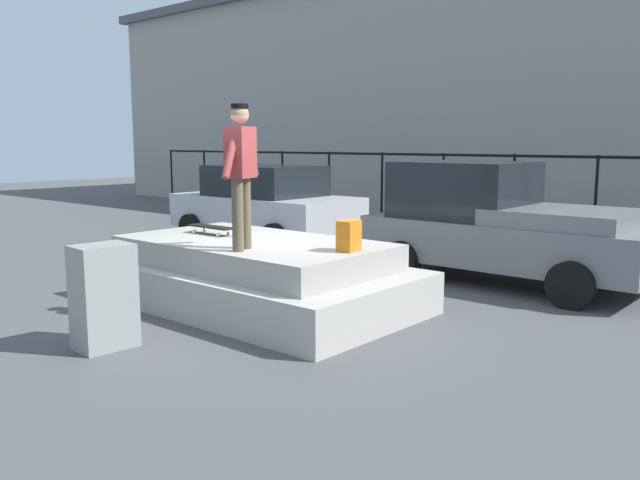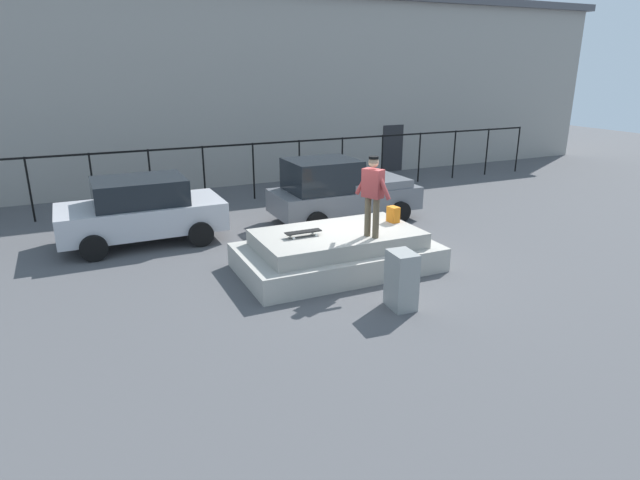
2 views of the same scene
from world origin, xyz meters
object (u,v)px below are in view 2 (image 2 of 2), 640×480
object	(u,v)px
car_silver_sedan_near	(141,210)
car_grey_pickup_mid	(340,190)
backpack	(393,214)
utility_box	(401,280)
skateboard	(303,232)
skateboarder	(373,191)

from	to	relation	value
car_silver_sedan_near	car_grey_pickup_mid	xyz separation A→B (m)	(5.59, -0.39, 0.06)
backpack	car_silver_sedan_near	distance (m)	6.50
car_silver_sedan_near	utility_box	size ratio (longest dim) A/B	3.69
skateboard	car_silver_sedan_near	size ratio (longest dim) A/B	0.20
skateboarder	skateboard	size ratio (longest dim) A/B	2.16
skateboarder	utility_box	world-z (taller)	skateboarder
car_grey_pickup_mid	utility_box	size ratio (longest dim) A/B	3.88
backpack	skateboard	bearing A→B (deg)	86.29
utility_box	skateboard	bearing A→B (deg)	117.85
skateboarder	utility_box	bearing A→B (deg)	-100.50
car_silver_sedan_near	utility_box	distance (m)	7.39
skateboarder	skateboard	world-z (taller)	skateboarder
skateboarder	utility_box	distance (m)	2.19
car_silver_sedan_near	backpack	bearing A→B (deg)	-35.46
skateboarder	utility_box	xyz separation A→B (m)	(-0.32, -1.71, -1.35)
skateboarder	utility_box	size ratio (longest dim) A/B	1.56
skateboard	car_grey_pickup_mid	size ratio (longest dim) A/B	0.19
skateboarder	car_silver_sedan_near	distance (m)	6.31
car_silver_sedan_near	utility_box	xyz separation A→B (m)	(3.93, -6.25, -0.31)
backpack	utility_box	size ratio (longest dim) A/B	0.33
skateboard	car_silver_sedan_near	world-z (taller)	car_silver_sedan_near
backpack	car_silver_sedan_near	world-z (taller)	car_silver_sedan_near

